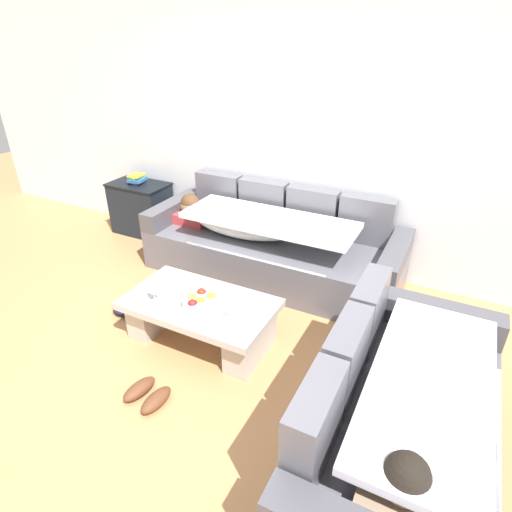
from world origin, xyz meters
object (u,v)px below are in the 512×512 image
(open_magazine, at_px, (233,310))
(wine_glass_near_left, at_px, (153,288))
(book_stack_on_cabinet, at_px, (137,179))
(couch_along_wall, at_px, (268,246))
(couch_near_window, at_px, (402,423))
(coffee_table, at_px, (201,316))
(fruit_bowl, at_px, (200,301))
(side_cabinet, at_px, (142,208))
(crumpled_garment, at_px, (134,303))
(wine_glass_near_right, at_px, (226,306))
(pair_of_shoes, at_px, (148,394))

(open_magazine, bearing_deg, wine_glass_near_left, 172.30)
(wine_glass_near_left, distance_m, book_stack_on_cabinet, 2.23)
(couch_along_wall, relative_size, couch_near_window, 1.37)
(coffee_table, bearing_deg, fruit_bowl, -49.41)
(coffee_table, distance_m, side_cabinet, 2.34)
(fruit_bowl, relative_size, crumpled_garment, 0.70)
(couch_along_wall, bearing_deg, coffee_table, -91.04)
(couch_along_wall, xyz_separation_m, crumpled_garment, (-0.83, -1.14, -0.27))
(side_cabinet, height_order, book_stack_on_cabinet, book_stack_on_cabinet)
(coffee_table, height_order, open_magazine, open_magazine)
(wine_glass_near_right, distance_m, pair_of_shoes, 0.82)
(wine_glass_near_left, bearing_deg, wine_glass_near_right, 4.78)
(wine_glass_near_right, bearing_deg, side_cabinet, 144.24)
(wine_glass_near_left, height_order, open_magazine, wine_glass_near_left)
(coffee_table, height_order, wine_glass_near_left, wine_glass_near_left)
(wine_glass_near_left, relative_size, crumpled_garment, 0.42)
(wine_glass_near_right, relative_size, pair_of_shoes, 0.52)
(couch_along_wall, bearing_deg, couch_near_window, -45.51)
(pair_of_shoes, bearing_deg, wine_glass_near_left, 121.35)
(wine_glass_near_right, relative_size, book_stack_on_cabinet, 0.73)
(couch_near_window, xyz_separation_m, coffee_table, (-1.65, 0.43, -0.10))
(fruit_bowl, distance_m, side_cabinet, 2.40)
(open_magazine, xyz_separation_m, crumpled_garment, (-1.10, 0.07, -0.33))
(wine_glass_near_left, relative_size, pair_of_shoes, 0.52)
(couch_near_window, xyz_separation_m, pair_of_shoes, (-1.62, -0.29, -0.29))
(couch_along_wall, bearing_deg, open_magazine, -77.19)
(book_stack_on_cabinet, height_order, crumpled_garment, book_stack_on_cabinet)
(couch_near_window, height_order, wine_glass_near_right, couch_near_window)
(couch_along_wall, xyz_separation_m, book_stack_on_cabinet, (-1.87, 0.23, 0.37))
(couch_near_window, distance_m, open_magazine, 1.42)
(couch_along_wall, distance_m, side_cabinet, 1.87)
(wine_glass_near_right, relative_size, open_magazine, 0.59)
(pair_of_shoes, distance_m, crumpled_garment, 1.16)
(couch_along_wall, distance_m, pair_of_shoes, 1.97)
(crumpled_garment, bearing_deg, open_magazine, -3.76)
(pair_of_shoes, relative_size, crumpled_garment, 0.80)
(fruit_bowl, distance_m, open_magazine, 0.27)
(open_magazine, relative_size, book_stack_on_cabinet, 1.24)
(fruit_bowl, xyz_separation_m, open_magazine, (0.26, 0.06, -0.04))
(fruit_bowl, height_order, book_stack_on_cabinet, book_stack_on_cabinet)
(couch_near_window, height_order, crumpled_garment, couch_near_window)
(side_cabinet, xyz_separation_m, pair_of_shoes, (1.86, -2.17, -0.28))
(fruit_bowl, bearing_deg, side_cabinet, 141.49)
(couch_near_window, relative_size, side_cabinet, 2.63)
(couch_along_wall, height_order, pair_of_shoes, couch_along_wall)
(coffee_table, bearing_deg, couch_along_wall, 88.96)
(crumpled_garment, bearing_deg, pair_of_shoes, -44.07)
(wine_glass_near_left, relative_size, side_cabinet, 0.23)
(wine_glass_near_left, height_order, pair_of_shoes, wine_glass_near_left)
(couch_near_window, distance_m, side_cabinet, 3.96)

